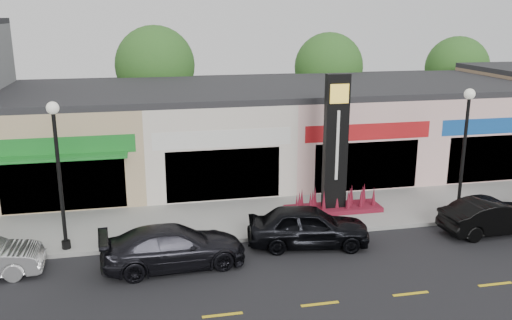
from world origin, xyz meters
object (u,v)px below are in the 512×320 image
at_px(lamp_east_near, 465,140).
at_px(car_dark_sedan, 174,247).
at_px(car_black_sedan, 308,226).
at_px(car_black_conv, 493,216).
at_px(lamp_west_near, 58,162).
at_px(pylon_sign, 335,164).

distance_m(lamp_east_near, car_dark_sedan, 12.63).
distance_m(car_black_sedan, car_black_conv, 7.62).
xyz_separation_m(lamp_west_near, car_black_conv, (16.53, -1.65, -2.77)).
height_order(lamp_west_near, car_black_conv, lamp_west_near).
bearing_deg(car_dark_sedan, lamp_east_near, -85.17).
distance_m(pylon_sign, car_dark_sedan, 8.20).
relative_size(lamp_west_near, car_dark_sedan, 1.10).
xyz_separation_m(car_black_sedan, car_black_conv, (7.61, -0.39, -0.08)).
relative_size(pylon_sign, car_black_sedan, 1.31).
bearing_deg(car_black_conv, lamp_west_near, 81.84).
bearing_deg(pylon_sign, car_black_conv, -31.16).
bearing_deg(lamp_east_near, car_black_conv, -72.07).
bearing_deg(lamp_west_near, car_dark_sedan, -27.30).
height_order(pylon_sign, car_black_sedan, pylon_sign).
relative_size(lamp_west_near, car_black_conv, 1.28).
distance_m(car_dark_sedan, car_black_sedan, 5.14).
distance_m(lamp_west_near, car_dark_sedan, 5.11).
xyz_separation_m(lamp_west_near, car_dark_sedan, (3.83, -1.98, -2.75)).
bearing_deg(car_dark_sedan, car_black_conv, -92.92).
xyz_separation_m(pylon_sign, car_black_sedan, (-2.08, -2.96, -1.49)).
relative_size(lamp_east_near, car_dark_sedan, 1.10).
xyz_separation_m(lamp_east_near, pylon_sign, (-5.00, 1.70, -1.20)).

